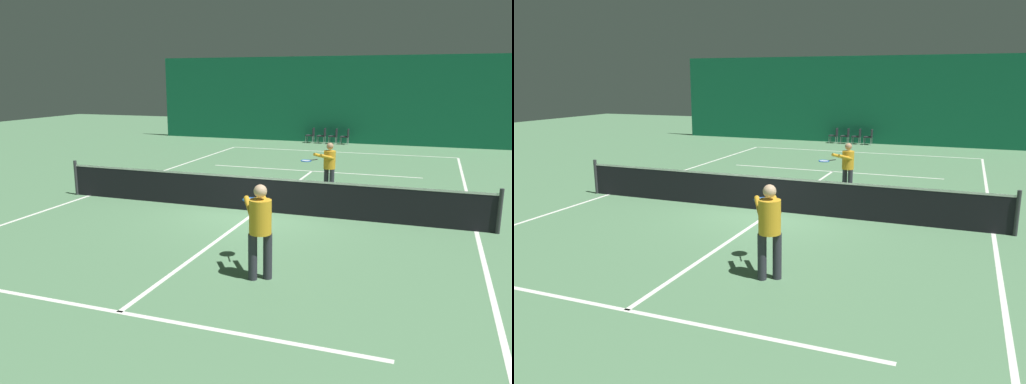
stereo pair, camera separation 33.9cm
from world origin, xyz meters
TOP-DOWN VIEW (x-y plane):
  - ground_plane at (0.00, 0.00)m, footprint 60.00×60.00m
  - backdrop_curtain at (0.00, 15.56)m, footprint 23.00×0.12m
  - court_line_baseline_far at (0.00, 11.90)m, footprint 11.00×0.10m
  - court_line_service_far at (0.00, 6.40)m, footprint 8.25×0.10m
  - court_line_service_near at (0.00, -6.40)m, footprint 8.25×0.10m
  - court_line_sideline_left at (-5.50, 0.00)m, footprint 0.10×23.80m
  - court_line_sideline_right at (5.50, 0.00)m, footprint 0.10×23.80m
  - court_line_centre at (0.00, 0.00)m, footprint 0.10×12.80m
  - tennis_net at (0.00, 0.00)m, footprint 12.00×0.10m
  - player_near at (1.60, -4.38)m, footprint 1.00×1.38m
  - player_far at (1.36, 2.80)m, footprint 1.04×1.28m
  - courtside_chair_0 at (-2.10, 15.01)m, footprint 0.44×0.44m
  - courtside_chair_1 at (-1.46, 15.01)m, footprint 0.44×0.44m
  - courtside_chair_2 at (-0.81, 15.01)m, footprint 0.44×0.44m
  - courtside_chair_3 at (-0.16, 15.01)m, footprint 0.44×0.44m

SIDE VIEW (x-z plane):
  - ground_plane at x=0.00m, z-range 0.00..0.00m
  - court_line_baseline_far at x=0.00m, z-range 0.00..0.00m
  - court_line_service_far at x=0.00m, z-range 0.00..0.00m
  - court_line_service_near at x=0.00m, z-range 0.00..0.00m
  - court_line_sideline_left at x=-5.50m, z-range 0.00..0.00m
  - court_line_sideline_right at x=5.50m, z-range 0.00..0.00m
  - court_line_centre at x=0.00m, z-range 0.00..0.00m
  - courtside_chair_0 at x=-2.10m, z-range 0.07..0.91m
  - courtside_chair_1 at x=-1.46m, z-range 0.07..0.91m
  - courtside_chair_2 at x=-0.81m, z-range 0.07..0.91m
  - courtside_chair_3 at x=-0.16m, z-range 0.07..0.91m
  - tennis_net at x=0.00m, z-range -0.02..1.05m
  - player_far at x=1.36m, z-range 0.13..1.73m
  - player_near at x=1.60m, z-range 0.14..1.88m
  - backdrop_curtain at x=0.00m, z-range 0.00..4.74m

